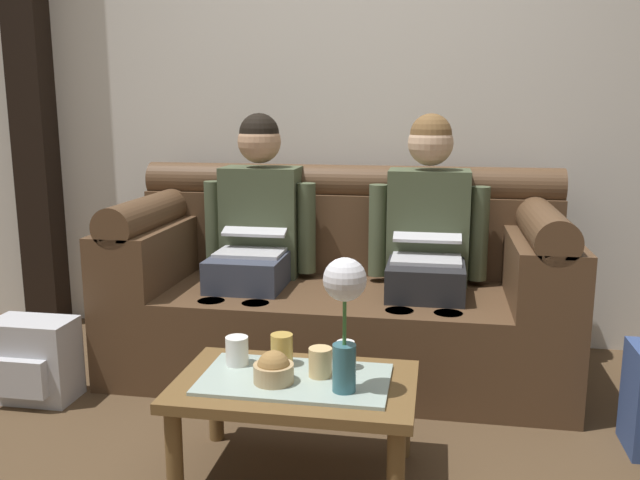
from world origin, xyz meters
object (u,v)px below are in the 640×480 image
object	(u,v)px
person_left	(256,232)
snack_bowl	(274,370)
cup_near_right	(237,351)
cup_far_left	(320,362)
backpack_left	(34,361)
coffee_table	(295,394)
flower_vase	(345,303)
person_right	(427,237)
cup_far_center	(345,355)
couch	(339,293)
cup_near_left	(282,350)

from	to	relation	value
person_left	snack_bowl	xyz separation A→B (m)	(0.35, -1.06, -0.26)
person_left	cup_near_right	bearing A→B (deg)	-78.81
cup_far_left	backpack_left	size ratio (longest dim) A/B	0.28
coffee_table	flower_vase	size ratio (longest dim) A/B	1.85
person_left	person_right	world-z (taller)	same
cup_far_center	cup_far_left	distance (m)	0.11
couch	person_right	xyz separation A→B (m)	(0.41, -0.00, 0.29)
flower_vase	couch	bearing A→B (deg)	99.19
person_left	cup_far_center	world-z (taller)	person_left
person_right	snack_bowl	distance (m)	1.19
cup_near_left	cup_far_left	world-z (taller)	cup_near_left
cup_near_right	backpack_left	world-z (taller)	cup_near_right
flower_vase	snack_bowl	bearing A→B (deg)	173.27
couch	cup_far_center	size ratio (longest dim) A/B	21.60
couch	snack_bowl	world-z (taller)	couch
snack_bowl	cup_far_center	size ratio (longest dim) A/B	1.38
person_left	backpack_left	world-z (taller)	person_left
cup_far_center	couch	bearing A→B (deg)	99.72
person_left	coffee_table	size ratio (longest dim) A/B	1.51
cup_near_left	backpack_left	xyz separation A→B (m)	(-1.17, 0.31, -0.24)
cup_far_left	snack_bowl	bearing A→B (deg)	-151.99
person_right	coffee_table	bearing A→B (deg)	-112.06
backpack_left	cup_near_left	bearing A→B (deg)	-14.58
person_right	cup_near_right	distance (m)	1.15
cup_far_center	backpack_left	world-z (taller)	cup_far_center
couch	cup_near_left	bearing A→B (deg)	-94.36
flower_vase	cup_far_center	xyz separation A→B (m)	(-0.02, 0.19, -0.24)
person_left	cup_far_left	xyz separation A→B (m)	(0.49, -0.98, -0.25)
cup_near_right	backpack_left	bearing A→B (deg)	162.10
cup_near_right	cup_far_left	size ratio (longest dim) A/B	1.02
flower_vase	cup_near_right	xyz separation A→B (m)	(-0.40, 0.16, -0.24)
snack_bowl	cup_far_center	xyz separation A→B (m)	(0.22, 0.16, 0.01)
person_right	cup_near_left	size ratio (longest dim) A/B	10.96
person_right	coffee_table	xyz separation A→B (m)	(-0.41, -1.01, -0.36)
couch	flower_vase	bearing A→B (deg)	-80.81
coffee_table	flower_vase	world-z (taller)	flower_vase
coffee_table	snack_bowl	world-z (taller)	snack_bowl
person_left	cup_far_left	distance (m)	1.13
cup_near_left	cup_far_center	world-z (taller)	cup_near_left
snack_bowl	cup_far_left	xyz separation A→B (m)	(0.14, 0.08, 0.01)
snack_bowl	backpack_left	world-z (taller)	snack_bowl
cup_far_left	backpack_left	bearing A→B (deg)	163.96
person_right	backpack_left	size ratio (longest dim) A/B	3.43
cup_near_right	cup_far_center	bearing A→B (deg)	4.73
person_right	flower_vase	distance (m)	1.11
coffee_table	snack_bowl	bearing A→B (deg)	-141.57
flower_vase	cup_near_right	bearing A→B (deg)	158.76
cup_near_left	cup_far_left	xyz separation A→B (m)	(0.15, -0.08, -0.01)
person_left	flower_vase	bearing A→B (deg)	-61.68
coffee_table	cup_near_right	bearing A→B (deg)	160.62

